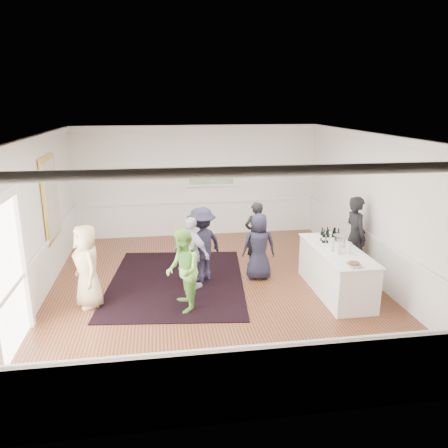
{
  "coord_description": "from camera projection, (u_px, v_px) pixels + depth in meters",
  "views": [
    {
      "loc": [
        -1.1,
        -8.47,
        3.86
      ],
      "look_at": [
        0.21,
        0.2,
        1.37
      ],
      "focal_mm": 35.0,
      "sensor_mm": 36.0,
      "label": 1
    }
  ],
  "objects": [
    {
      "name": "wall_right",
      "position": [
        377.0,
        210.0,
        9.33
      ],
      "size": [
        0.02,
        8.0,
        3.2
      ],
      "primitive_type": "cube",
      "color": "white",
      "rests_on": "floor"
    },
    {
      "name": "guest_green",
      "position": [
        183.0,
        270.0,
        8.15
      ],
      "size": [
        0.67,
        0.83,
        1.59
      ],
      "primitive_type": "imported",
      "rotation": [
        0.0,
        0.0,
        -1.48
      ],
      "color": "#72C24D",
      "rests_on": "floor"
    },
    {
      "name": "bartender",
      "position": [
        355.0,
        237.0,
        9.76
      ],
      "size": [
        0.49,
        0.7,
        1.84
      ],
      "primitive_type": "imported",
      "rotation": [
        0.0,
        0.0,
        1.64
      ],
      "color": "black",
      "rests_on": "floor"
    },
    {
      "name": "guest_tan",
      "position": [
        87.0,
        266.0,
        8.29
      ],
      "size": [
        0.81,
        0.95,
        1.64
      ],
      "primitive_type": "imported",
      "rotation": [
        0.0,
        0.0,
        -1.13
      ],
      "color": "tan",
      "rests_on": "floor"
    },
    {
      "name": "guest_dark_b",
      "position": [
        255.0,
        234.0,
        10.41
      ],
      "size": [
        0.64,
        0.5,
        1.57
      ],
      "primitive_type": "imported",
      "rotation": [
        0.0,
        0.0,
        3.38
      ],
      "color": "black",
      "rests_on": "floor"
    },
    {
      "name": "wall_left",
      "position": [
        34.0,
        223.0,
        8.33
      ],
      "size": [
        0.02,
        8.0,
        3.2
      ],
      "primitive_type": "cube",
      "color": "white",
      "rests_on": "floor"
    },
    {
      "name": "floor",
      "position": [
        216.0,
        289.0,
        9.27
      ],
      "size": [
        8.0,
        8.0,
        0.0
      ],
      "primitive_type": "plane",
      "color": "brown",
      "rests_on": "ground"
    },
    {
      "name": "juice_pitchers",
      "position": [
        339.0,
        247.0,
        8.63
      ],
      "size": [
        0.39,
        0.32,
        0.24
      ],
      "color": "#7ABF44",
      "rests_on": "serving_table"
    },
    {
      "name": "guest_navy",
      "position": [
        259.0,
        247.0,
        9.64
      ],
      "size": [
        0.78,
        0.55,
        1.49
      ],
      "primitive_type": "imported",
      "rotation": [
        0.0,
        0.0,
        3.04
      ],
      "color": "#1E1D31",
      "rests_on": "floor"
    },
    {
      "name": "ice_bucket",
      "position": [
        339.0,
        241.0,
        8.99
      ],
      "size": [
        0.26,
        0.26,
        0.25
      ],
      "primitive_type": "cylinder",
      "color": "silver",
      "rests_on": "serving_table"
    },
    {
      "name": "guest_dark_a",
      "position": [
        202.0,
        245.0,
        9.5
      ],
      "size": [
        1.23,
        1.15,
        1.67
      ],
      "primitive_type": "imported",
      "rotation": [
        0.0,
        0.0,
        3.79
      ],
      "color": "#1E1D31",
      "rests_on": "floor"
    },
    {
      "name": "wall_back",
      "position": [
        197.0,
        181.0,
        12.64
      ],
      "size": [
        7.0,
        0.02,
        3.2
      ],
      "primitive_type": "cube",
      "color": "white",
      "rests_on": "floor"
    },
    {
      "name": "wall_front",
      "position": [
        260.0,
        304.0,
        5.03
      ],
      "size": [
        7.0,
        0.02,
        3.2
      ],
      "primitive_type": "cube",
      "color": "white",
      "rests_on": "floor"
    },
    {
      "name": "landscape_painting",
      "position": [
        211.0,
        175.0,
        12.59
      ],
      "size": [
        1.44,
        0.06,
        0.66
      ],
      "color": "white",
      "rests_on": "wall_back"
    },
    {
      "name": "wainscoting",
      "position": [
        215.0,
        267.0,
        9.13
      ],
      "size": [
        7.0,
        8.0,
        1.0
      ],
      "primitive_type": null,
      "color": "white",
      "rests_on": "floor"
    },
    {
      "name": "area_rug",
      "position": [
        177.0,
        281.0,
        9.63
      ],
      "size": [
        3.32,
        4.11,
        0.02
      ],
      "primitive_type": "cube",
      "rotation": [
        0.0,
        0.0,
        -0.12
      ],
      "color": "black",
      "rests_on": "floor"
    },
    {
      "name": "ceiling",
      "position": [
        215.0,
        136.0,
        8.39
      ],
      "size": [
        7.0,
        8.0,
        0.02
      ],
      "primitive_type": "cube",
      "color": "white",
      "rests_on": "wall_back"
    },
    {
      "name": "nut_bowl",
      "position": [
        354.0,
        264.0,
        7.94
      ],
      "size": [
        0.29,
        0.29,
        0.08
      ],
      "color": "white",
      "rests_on": "serving_table"
    },
    {
      "name": "wine_bottles",
      "position": [
        330.0,
        235.0,
        9.31
      ],
      "size": [
        0.41,
        0.29,
        0.31
      ],
      "color": "black",
      "rests_on": "serving_table"
    },
    {
      "name": "guest_lilac",
      "position": [
        192.0,
        254.0,
        9.1
      ],
      "size": [
        0.92,
        0.91,
        1.56
      ],
      "primitive_type": "imported",
      "rotation": [
        0.0,
        0.0,
        2.36
      ],
      "color": "silver",
      "rests_on": "floor"
    },
    {
      "name": "doorway",
      "position": [
        5.0,
        268.0,
        6.58
      ],
      "size": [
        0.1,
        1.78,
        2.56
      ],
      "color": "white",
      "rests_on": "wall_left"
    },
    {
      "name": "mirror",
      "position": [
        51.0,
        198.0,
        9.52
      ],
      "size": [
        0.05,
        1.25,
        1.85
      ],
      "color": "yellow",
      "rests_on": "wall_left"
    },
    {
      "name": "serving_table",
      "position": [
        336.0,
        271.0,
        8.99
      ],
      "size": [
        0.89,
        2.33,
        0.94
      ],
      "color": "white",
      "rests_on": "floor"
    }
  ]
}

